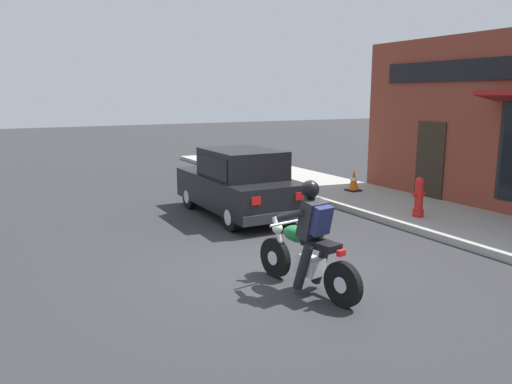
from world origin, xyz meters
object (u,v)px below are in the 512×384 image
Objects in this scene: car_hatchback at (239,183)px; traffic_cone at (354,181)px; fire_hydrant at (419,197)px; motorcycle_with_rider at (308,246)px.

car_hatchback is 6.32× the size of traffic_cone.
car_hatchback reaches higher than fire_hydrant.
fire_hydrant is (4.36, 2.05, -0.11)m from motorcycle_with_rider.
traffic_cone is at bearing 45.14° from motorcycle_with_rider.
motorcycle_with_rider is 3.35× the size of traffic_cone.
motorcycle_with_rider is at bearing -134.86° from traffic_cone.
traffic_cone is (5.06, 5.08, -0.25)m from motorcycle_with_rider.
fire_hydrant is at bearing 25.22° from motorcycle_with_rider.
fire_hydrant is (3.17, -2.48, -0.19)m from car_hatchback.
fire_hydrant is 3.11m from traffic_cone.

